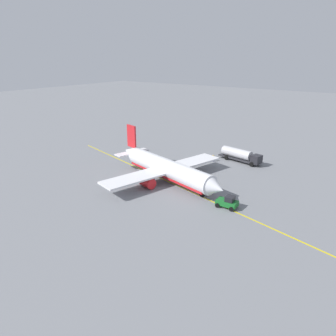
{
  "coord_description": "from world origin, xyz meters",
  "views": [
    {
      "loc": [
        35.67,
        -50.13,
        24.91
      ],
      "look_at": [
        0.0,
        0.0,
        3.0
      ],
      "focal_mm": 33.91,
      "sensor_mm": 36.0,
      "label": 1
    }
  ],
  "objects_px": {
    "airplane": "(167,169)",
    "safety_cone_nose": "(224,198)",
    "pushback_tug": "(228,202)",
    "refueling_worker": "(213,158)",
    "fuel_tanker": "(240,155)"
  },
  "relations": [
    {
      "from": "pushback_tug",
      "to": "safety_cone_nose",
      "type": "xyz_separation_m",
      "value": [
        -1.85,
        2.33,
        -0.67
      ]
    },
    {
      "from": "fuel_tanker",
      "to": "safety_cone_nose",
      "type": "height_order",
      "value": "fuel_tanker"
    },
    {
      "from": "airplane",
      "to": "refueling_worker",
      "type": "bearing_deg",
      "value": 84.11
    },
    {
      "from": "pushback_tug",
      "to": "safety_cone_nose",
      "type": "height_order",
      "value": "pushback_tug"
    },
    {
      "from": "airplane",
      "to": "safety_cone_nose",
      "type": "xyz_separation_m",
      "value": [
        13.94,
        -1.56,
        -2.38
      ]
    },
    {
      "from": "airplane",
      "to": "safety_cone_nose",
      "type": "bearing_deg",
      "value": -6.4
    },
    {
      "from": "pushback_tug",
      "to": "airplane",
      "type": "bearing_deg",
      "value": 166.15
    },
    {
      "from": "pushback_tug",
      "to": "refueling_worker",
      "type": "height_order",
      "value": "pushback_tug"
    },
    {
      "from": "airplane",
      "to": "safety_cone_nose",
      "type": "distance_m",
      "value": 14.23
    },
    {
      "from": "fuel_tanker",
      "to": "refueling_worker",
      "type": "bearing_deg",
      "value": -146.28
    },
    {
      "from": "fuel_tanker",
      "to": "airplane",
      "type": "bearing_deg",
      "value": -109.2
    },
    {
      "from": "airplane",
      "to": "pushback_tug",
      "type": "bearing_deg",
      "value": -13.85
    },
    {
      "from": "safety_cone_nose",
      "to": "airplane",
      "type": "bearing_deg",
      "value": 173.6
    },
    {
      "from": "fuel_tanker",
      "to": "pushback_tug",
      "type": "xyz_separation_m",
      "value": [
        8.47,
        -24.9,
        -0.73
      ]
    },
    {
      "from": "pushback_tug",
      "to": "refueling_worker",
      "type": "relative_size",
      "value": 2.13
    }
  ]
}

